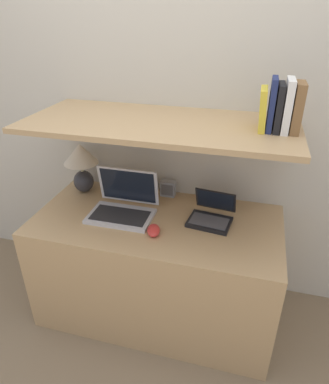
% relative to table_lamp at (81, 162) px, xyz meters
% --- Properties ---
extents(ground_plane, '(12.00, 12.00, 0.00)m').
position_rel_table_lamp_xyz_m(ground_plane, '(0.56, -0.55, -0.91)').
color(ground_plane, '#7A664C').
extents(wall_back, '(6.00, 0.05, 2.40)m').
position_rel_table_lamp_xyz_m(wall_back, '(0.56, 0.21, 0.29)').
color(wall_back, beige).
rests_on(wall_back, ground_plane).
extents(desk, '(1.41, 0.70, 0.70)m').
position_rel_table_lamp_xyz_m(desk, '(0.56, -0.21, -0.56)').
color(desk, tan).
rests_on(desk, ground_plane).
extents(back_riser, '(1.41, 0.04, 1.23)m').
position_rel_table_lamp_xyz_m(back_riser, '(0.56, 0.16, -0.30)').
color(back_riser, beige).
rests_on(back_riser, ground_plane).
extents(shelf, '(1.41, 0.63, 0.03)m').
position_rel_table_lamp_xyz_m(shelf, '(0.56, -0.13, 0.33)').
color(shelf, tan).
rests_on(shelf, back_riser).
extents(table_lamp, '(0.22, 0.22, 0.33)m').
position_rel_table_lamp_xyz_m(table_lamp, '(0.00, 0.00, 0.00)').
color(table_lamp, '#2D2D33').
rests_on(table_lamp, desk).
extents(laptop_large, '(0.37, 0.29, 0.26)m').
position_rel_table_lamp_xyz_m(laptop_large, '(0.35, -0.20, -0.16)').
color(laptop_large, silver).
rests_on(laptop_large, desk).
extents(laptop_small, '(0.26, 0.26, 0.16)m').
position_rel_table_lamp_xyz_m(laptop_small, '(0.86, -0.14, -0.18)').
color(laptop_small, black).
rests_on(laptop_small, desk).
extents(computer_mouse, '(0.10, 0.13, 0.04)m').
position_rel_table_lamp_xyz_m(computer_mouse, '(0.58, -0.35, -0.19)').
color(computer_mouse, red).
rests_on(computer_mouse, desk).
extents(router_box, '(0.09, 0.05, 0.10)m').
position_rel_table_lamp_xyz_m(router_box, '(0.55, 0.09, -0.16)').
color(router_box, gray).
rests_on(router_box, desk).
extents(book_brown, '(0.04, 0.15, 0.23)m').
position_rel_table_lamp_xyz_m(book_brown, '(1.21, -0.13, 0.46)').
color(book_brown, brown).
rests_on(book_brown, shelf).
extents(book_white, '(0.03, 0.16, 0.24)m').
position_rel_table_lamp_xyz_m(book_white, '(1.17, -0.13, 0.46)').
color(book_white, silver).
rests_on(book_white, shelf).
extents(book_black, '(0.03, 0.15, 0.22)m').
position_rel_table_lamp_xyz_m(book_black, '(1.13, -0.13, 0.45)').
color(book_black, black).
rests_on(book_black, shelf).
extents(book_navy, '(0.03, 0.14, 0.24)m').
position_rel_table_lamp_xyz_m(book_navy, '(1.10, -0.13, 0.47)').
color(book_navy, navy).
rests_on(book_navy, shelf).
extents(book_yellow, '(0.04, 0.16, 0.20)m').
position_rel_table_lamp_xyz_m(book_yellow, '(1.06, -0.13, 0.44)').
color(book_yellow, gold).
rests_on(book_yellow, shelf).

